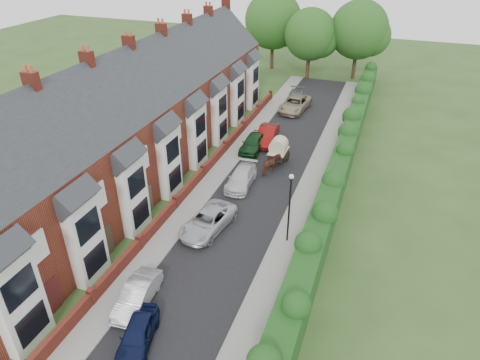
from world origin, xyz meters
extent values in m
plane|color=#2D4C1E|center=(0.00, 0.00, 0.00)|extent=(140.00, 140.00, 0.00)
cube|color=black|center=(-0.50, 11.00, 0.01)|extent=(6.00, 58.00, 0.02)
cube|color=gray|center=(3.60, 11.00, 0.06)|extent=(2.20, 58.00, 0.12)
cube|color=gray|center=(-4.35, 11.00, 0.06)|extent=(1.70, 58.00, 0.12)
cube|color=gray|center=(2.55, 11.00, 0.07)|extent=(0.18, 58.00, 0.13)
cube|color=gray|center=(-3.55, 11.00, 0.07)|extent=(0.18, 58.00, 0.13)
cube|color=#133D15|center=(5.40, 11.00, 1.25)|extent=(1.50, 58.00, 2.50)
cube|color=brown|center=(-11.00, 10.00, 3.25)|extent=(8.00, 40.00, 6.50)
cube|color=#24282B|center=(-11.00, 10.00, 6.50)|extent=(8.00, 40.20, 8.00)
cube|color=white|center=(-6.65, -8.10, 2.60)|extent=(0.70, 2.40, 5.20)
cube|color=black|center=(-6.28, -8.10, 1.40)|extent=(0.06, 1.80, 1.60)
cube|color=black|center=(-6.28, -8.10, 3.80)|extent=(0.06, 1.80, 1.60)
cube|color=#24282B|center=(-6.80, -8.10, 5.60)|extent=(1.70, 2.60, 1.70)
cube|color=#3F2D2D|center=(-6.96, -6.00, 1.05)|extent=(0.08, 0.90, 2.10)
cube|color=white|center=(-6.95, -6.10, 4.40)|extent=(0.12, 1.20, 1.60)
cube|color=white|center=(-6.65, -3.10, 2.60)|extent=(0.70, 2.40, 5.20)
cube|color=black|center=(-6.28, -3.10, 1.40)|extent=(0.06, 1.80, 1.60)
cube|color=black|center=(-6.28, -3.10, 3.80)|extent=(0.06, 1.80, 1.60)
cube|color=#24282B|center=(-6.80, -3.10, 5.60)|extent=(1.70, 2.60, 1.70)
cube|color=#3F2D2D|center=(-6.96, -1.00, 1.05)|extent=(0.08, 0.90, 2.10)
cube|color=white|center=(-6.95, -1.10, 4.40)|extent=(0.12, 1.20, 1.60)
cube|color=white|center=(-6.65, 1.90, 2.60)|extent=(0.70, 2.40, 5.20)
cube|color=black|center=(-6.28, 1.90, 1.40)|extent=(0.06, 1.80, 1.60)
cube|color=black|center=(-6.28, 1.90, 3.80)|extent=(0.06, 1.80, 1.60)
cube|color=#24282B|center=(-6.80, 1.90, 5.60)|extent=(1.70, 2.60, 1.70)
cube|color=#3F2D2D|center=(-6.96, 4.00, 1.05)|extent=(0.08, 0.90, 2.10)
cube|color=white|center=(-6.95, 3.90, 4.40)|extent=(0.12, 1.20, 1.60)
cube|color=white|center=(-6.65, 6.90, 2.60)|extent=(0.70, 2.40, 5.20)
cube|color=black|center=(-6.28, 6.90, 1.40)|extent=(0.06, 1.80, 1.60)
cube|color=black|center=(-6.28, 6.90, 3.80)|extent=(0.06, 1.80, 1.60)
cube|color=#24282B|center=(-6.80, 6.90, 5.60)|extent=(1.70, 2.60, 1.70)
cube|color=#3F2D2D|center=(-6.96, 9.00, 1.05)|extent=(0.08, 0.90, 2.10)
cube|color=white|center=(-6.95, 8.90, 4.40)|extent=(0.12, 1.20, 1.60)
cube|color=white|center=(-6.65, 11.90, 2.60)|extent=(0.70, 2.40, 5.20)
cube|color=black|center=(-6.28, 11.90, 1.40)|extent=(0.06, 1.80, 1.60)
cube|color=black|center=(-6.28, 11.90, 3.80)|extent=(0.06, 1.80, 1.60)
cube|color=#24282B|center=(-6.80, 11.90, 5.60)|extent=(1.70, 2.60, 1.70)
cube|color=#3F2D2D|center=(-6.96, 14.00, 1.05)|extent=(0.08, 0.90, 2.10)
cube|color=white|center=(-6.95, 13.90, 4.40)|extent=(0.12, 1.20, 1.60)
cube|color=white|center=(-6.65, 16.90, 2.60)|extent=(0.70, 2.40, 5.20)
cube|color=black|center=(-6.28, 16.90, 1.40)|extent=(0.06, 1.80, 1.60)
cube|color=black|center=(-6.28, 16.90, 3.80)|extent=(0.06, 1.80, 1.60)
cube|color=#24282B|center=(-6.80, 16.90, 5.60)|extent=(1.70, 2.60, 1.70)
cube|color=#3F2D2D|center=(-6.96, 19.00, 1.05)|extent=(0.08, 0.90, 2.10)
cube|color=white|center=(-6.95, 18.90, 4.40)|extent=(0.12, 1.20, 1.60)
cube|color=white|center=(-6.65, 21.90, 2.60)|extent=(0.70, 2.40, 5.20)
cube|color=black|center=(-6.28, 21.90, 1.40)|extent=(0.06, 1.80, 1.60)
cube|color=black|center=(-6.28, 21.90, 3.80)|extent=(0.06, 1.80, 1.60)
cube|color=#24282B|center=(-6.80, 21.90, 5.60)|extent=(1.70, 2.60, 1.70)
cube|color=#3F2D2D|center=(-6.96, 24.00, 1.05)|extent=(0.08, 0.90, 2.10)
cube|color=white|center=(-6.95, 23.90, 4.40)|extent=(0.12, 1.20, 1.60)
cube|color=white|center=(-6.65, 26.90, 2.60)|extent=(0.70, 2.40, 5.20)
cube|color=black|center=(-6.28, 26.90, 1.40)|extent=(0.06, 1.80, 1.60)
cube|color=black|center=(-6.28, 26.90, 3.80)|extent=(0.06, 1.80, 1.60)
cube|color=#24282B|center=(-6.80, 26.90, 5.60)|extent=(1.70, 2.60, 1.70)
cube|color=#3F2D2D|center=(-6.96, 29.00, 1.05)|extent=(0.08, 0.90, 2.10)
cube|color=white|center=(-6.95, 28.90, 4.40)|extent=(0.12, 1.20, 1.60)
cube|color=maroon|center=(-11.00, 0.00, 10.30)|extent=(0.90, 0.50, 1.60)
cylinder|color=#A44D31|center=(-11.20, 0.00, 11.25)|extent=(0.20, 0.20, 0.50)
cylinder|color=#A44D31|center=(-10.80, 0.00, 11.25)|extent=(0.20, 0.20, 0.50)
cube|color=maroon|center=(-11.00, 5.00, 10.30)|extent=(0.90, 0.50, 1.60)
cylinder|color=#A44D31|center=(-11.20, 5.00, 11.25)|extent=(0.20, 0.20, 0.50)
cylinder|color=#A44D31|center=(-10.80, 5.00, 11.25)|extent=(0.20, 0.20, 0.50)
cube|color=maroon|center=(-11.00, 10.00, 10.30)|extent=(0.90, 0.50, 1.60)
cylinder|color=#A44D31|center=(-11.20, 10.00, 11.25)|extent=(0.20, 0.20, 0.50)
cylinder|color=#A44D31|center=(-10.80, 10.00, 11.25)|extent=(0.20, 0.20, 0.50)
cube|color=maroon|center=(-11.00, 15.00, 10.30)|extent=(0.90, 0.50, 1.60)
cylinder|color=#A44D31|center=(-11.20, 15.00, 11.25)|extent=(0.20, 0.20, 0.50)
cylinder|color=#A44D31|center=(-10.80, 15.00, 11.25)|extent=(0.20, 0.20, 0.50)
cube|color=maroon|center=(-11.00, 20.00, 10.30)|extent=(0.90, 0.50, 1.60)
cylinder|color=#A44D31|center=(-11.20, 20.00, 11.25)|extent=(0.20, 0.20, 0.50)
cylinder|color=#A44D31|center=(-10.80, 20.00, 11.25)|extent=(0.20, 0.20, 0.50)
cube|color=maroon|center=(-11.00, 25.00, 10.30)|extent=(0.90, 0.50, 1.60)
cylinder|color=#A44D31|center=(-11.20, 25.00, 11.25)|extent=(0.20, 0.20, 0.50)
cylinder|color=#A44D31|center=(-10.80, 25.00, 11.25)|extent=(0.20, 0.20, 0.50)
cube|color=maroon|center=(-11.00, 30.00, 10.30)|extent=(0.90, 0.50, 1.60)
cube|color=maroon|center=(-5.35, -7.50, 0.45)|extent=(0.30, 4.70, 0.90)
cube|color=maroon|center=(-5.35, -2.50, 0.45)|extent=(0.30, 4.70, 0.90)
cube|color=maroon|center=(-5.35, 2.50, 0.45)|extent=(0.30, 4.70, 0.90)
cube|color=maroon|center=(-5.35, 7.50, 0.45)|extent=(0.30, 4.70, 0.90)
cube|color=maroon|center=(-5.35, 12.50, 0.45)|extent=(0.30, 4.70, 0.90)
cube|color=maroon|center=(-5.35, 17.50, 0.45)|extent=(0.30, 4.70, 0.90)
cube|color=maroon|center=(-5.35, 22.50, 0.45)|extent=(0.30, 4.70, 0.90)
cube|color=maroon|center=(-5.35, 27.50, 0.45)|extent=(0.30, 4.70, 0.90)
cube|color=maroon|center=(-5.35, -5.00, 0.55)|extent=(0.35, 0.35, 1.10)
cube|color=maroon|center=(-5.35, 0.00, 0.55)|extent=(0.35, 0.35, 1.10)
cube|color=maroon|center=(-5.35, 5.00, 0.55)|extent=(0.35, 0.35, 1.10)
cube|color=maroon|center=(-5.35, 10.00, 0.55)|extent=(0.35, 0.35, 1.10)
cube|color=maroon|center=(-5.35, 15.00, 0.55)|extent=(0.35, 0.35, 1.10)
cube|color=maroon|center=(-5.35, 20.00, 0.55)|extent=(0.35, 0.35, 1.10)
cube|color=maroon|center=(-5.35, 25.00, 0.55)|extent=(0.35, 0.35, 1.10)
cube|color=maroon|center=(-5.35, 30.00, 0.55)|extent=(0.35, 0.35, 1.10)
cylinder|color=black|center=(3.40, 4.00, 2.40)|extent=(0.12, 0.12, 4.80)
cylinder|color=black|center=(3.40, 4.00, 4.85)|extent=(0.20, 0.20, 0.10)
sphere|color=silver|center=(3.40, 4.00, 5.00)|extent=(0.32, 0.32, 0.32)
cylinder|color=#332316|center=(-3.00, 40.00, 2.38)|extent=(0.50, 0.50, 4.75)
sphere|color=#1D4C19|center=(-3.00, 40.00, 5.89)|extent=(6.80, 6.80, 6.80)
sphere|color=#1D4C19|center=(-1.64, 40.30, 5.23)|extent=(4.76, 4.76, 4.76)
cylinder|color=#332316|center=(3.00, 42.00, 2.62)|extent=(0.50, 0.50, 5.25)
sphere|color=#1D4C19|center=(3.00, 42.00, 6.51)|extent=(7.60, 7.60, 7.60)
sphere|color=#1D4C19|center=(4.52, 42.30, 5.78)|extent=(5.32, 5.32, 5.32)
cylinder|color=#332316|center=(-9.00, 43.00, 2.75)|extent=(0.50, 0.50, 5.50)
sphere|color=#1D4C19|center=(-9.00, 43.00, 6.82)|extent=(8.00, 8.00, 8.00)
sphere|color=#1D4C19|center=(-7.40, 43.30, 6.05)|extent=(5.60, 5.60, 5.60)
imported|color=#0B1234|center=(-1.60, -6.36, 0.63)|extent=(2.36, 3.98, 1.27)
imported|color=#B5B5BA|center=(-3.00, -4.10, 0.65)|extent=(1.73, 4.07, 1.30)
imported|color=silver|center=(-2.07, 3.48, 0.69)|extent=(3.04, 5.25, 1.38)
imported|color=silver|center=(-1.92, 9.83, 0.66)|extent=(2.07, 4.62, 1.31)
imported|color=#113917|center=(-3.00, 16.20, 0.76)|extent=(1.81, 4.45, 1.51)
imported|color=maroon|center=(-2.27, 18.23, 0.77)|extent=(2.00, 4.79, 1.54)
imported|color=tan|center=(-1.70, 27.40, 0.77)|extent=(3.10, 5.80, 1.55)
imported|color=#5A5B61|center=(-1.95, 29.40, 0.74)|extent=(3.08, 5.43, 1.48)
imported|color=#532C1E|center=(-0.13, 12.34, 0.84)|extent=(1.50, 2.18, 1.68)
cube|color=black|center=(-0.13, 14.47, 0.94)|extent=(1.33, 2.22, 0.55)
cylinder|color=#BDB393|center=(-0.13, 14.47, 1.72)|extent=(1.44, 1.39, 1.44)
cube|color=#BDB393|center=(-0.13, 14.47, 1.22)|extent=(1.47, 2.28, 0.04)
cylinder|color=black|center=(-0.85, 15.13, 0.50)|extent=(0.09, 1.00, 1.00)
cylinder|color=black|center=(0.59, 15.13, 0.50)|extent=(0.09, 1.00, 1.00)
cylinder|color=black|center=(-0.52, 13.24, 1.00)|extent=(0.06, 2.00, 0.06)
cylinder|color=black|center=(0.26, 13.24, 1.00)|extent=(0.06, 2.00, 0.06)
camera|label=1|loc=(8.06, -18.16, 18.00)|focal=32.00mm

